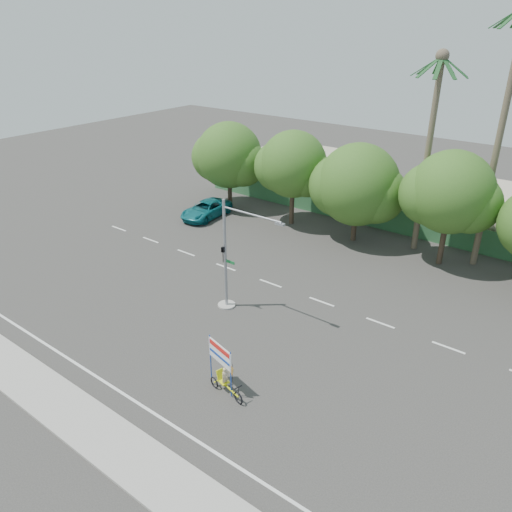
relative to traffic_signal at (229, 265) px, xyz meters
The scene contains 14 objects.
ground 5.40m from the traffic_signal, 61.13° to the right, with size 120.00×120.00×0.00m, color #33302D.
sidewalk_near 12.04m from the traffic_signal, 79.17° to the right, with size 50.00×2.40×0.12m, color gray.
fence 17.76m from the traffic_signal, 82.85° to the left, with size 38.00×0.08×2.00m, color #336B3D.
building_left 23.38m from the traffic_signal, 109.52° to the left, with size 12.00×8.00×4.00m, color #B3A88E.
building_right 24.29m from the traffic_signal, 65.15° to the left, with size 14.00×8.00×3.60m, color #B3A88E.
tree_far_left 18.45m from the traffic_signal, 130.22° to the left, with size 7.14×6.00×7.96m.
tree_left 14.99m from the traffic_signal, 109.08° to the left, with size 6.66×5.60×8.07m.
tree_center 14.15m from the traffic_signal, 85.33° to the left, with size 7.62×6.40×7.85m.
tree_right 16.38m from the traffic_signal, 59.83° to the left, with size 6.90×5.80×8.36m.
palm_tall 20.04m from the traffic_signal, 56.69° to the left, with size 3.73×3.79×17.45m.
palm_short 17.56m from the traffic_signal, 69.84° to the left, with size 3.73×3.79×14.45m.
traffic_signal is the anchor object (origin of this frame).
trike_billboard 7.83m from the traffic_signal, 52.12° to the right, with size 2.58×0.99×2.61m.
pickup_truck 15.92m from the traffic_signal, 137.93° to the left, with size 2.45×5.30×1.47m, color #106870.
Camera 1 is at (15.24, -16.16, 16.29)m, focal length 35.00 mm.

